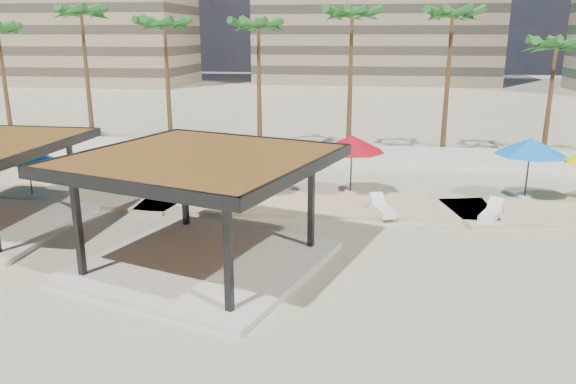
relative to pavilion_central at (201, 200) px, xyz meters
name	(u,v)px	position (x,y,z in m)	size (l,w,h in m)	color
ground	(234,261)	(0.94, 0.49, -2.34)	(200.00, 200.00, 0.00)	tan
promenade	(315,201)	(2.94, 8.15, -2.28)	(44.45, 7.97, 0.24)	#C6B284
boundary_wall	(298,153)	(0.94, 16.49, -1.74)	(56.00, 0.30, 1.20)	silver
pavilion_central	(201,200)	(0.00, 0.00, 0.00)	(9.66, 9.66, 3.92)	beige
umbrella_b	(254,150)	(-0.02, 8.34, 0.07)	(2.99, 2.99, 2.59)	beige
umbrella_c	(352,144)	(4.56, 9.29, 0.32)	(3.76, 3.76, 2.88)	beige
umbrella_d	(531,147)	(12.79, 9.69, 0.34)	(3.41, 3.41, 2.90)	beige
umbrella_f	(27,155)	(-10.55, 6.39, -0.11)	(3.42, 3.42, 2.38)	beige
lounger_a	(71,176)	(-10.34, 9.63, -1.97)	(1.45, 2.17, 0.79)	white
lounger_b	(491,214)	(10.64, 6.32, -1.98)	(1.31, 1.96, 0.71)	white
lounger_c	(382,209)	(6.11, 6.33, -1.99)	(1.19, 1.95, 0.70)	white
palm_b	(81,18)	(-14.06, 19.19, 6.43)	(3.00, 3.00, 9.97)	brown
palm_c	(165,29)	(-8.06, 18.59, 5.67)	(3.00, 3.00, 9.17)	brown
palm_d	(258,30)	(-2.06, 19.39, 5.63)	(3.00, 3.00, 9.11)	brown
palm_e	(352,20)	(3.94, 18.89, 6.23)	(3.00, 3.00, 9.76)	brown
palm_f	(452,20)	(9.94, 19.09, 6.21)	(3.00, 3.00, 9.74)	brown
palm_g	(556,49)	(15.94, 18.69, 4.53)	(3.00, 3.00, 7.96)	brown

